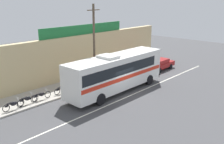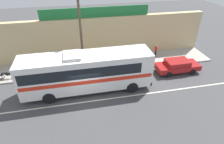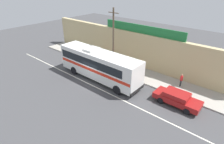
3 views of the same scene
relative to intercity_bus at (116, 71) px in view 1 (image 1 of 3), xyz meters
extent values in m
plane|color=#444447|center=(-0.20, -0.94, -2.07)|extent=(70.00, 70.00, 0.00)
cube|color=#A8A399|center=(-0.20, 4.26, -2.00)|extent=(30.00, 3.60, 0.14)
cube|color=tan|center=(-0.20, 6.41, 0.33)|extent=(30.00, 0.70, 4.80)
cube|color=#1E7538|center=(1.86, 6.41, 3.28)|extent=(11.90, 0.12, 1.10)
cube|color=silver|center=(-0.20, -1.74, -2.06)|extent=(30.00, 0.14, 0.01)
cube|color=white|center=(0.08, 0.00, -0.07)|extent=(11.33, 2.55, 3.10)
cube|color=black|center=(-0.37, 0.00, 0.48)|extent=(9.97, 2.57, 0.96)
cube|color=red|center=(0.08, 0.00, -0.37)|extent=(11.11, 2.56, 0.36)
cube|color=black|center=(5.72, 0.00, 0.38)|extent=(0.04, 2.29, 1.40)
cube|color=black|center=(5.71, 0.00, -1.44)|extent=(0.12, 2.55, 0.36)
cube|color=silver|center=(-1.05, 0.00, 1.60)|extent=(1.40, 1.78, 0.24)
cylinder|color=black|center=(3.93, 1.18, -1.55)|extent=(1.04, 0.32, 1.04)
cylinder|color=black|center=(3.93, -1.18, -1.55)|extent=(1.04, 0.32, 1.04)
cylinder|color=black|center=(-3.32, 1.18, -1.55)|extent=(1.04, 0.32, 1.04)
cylinder|color=black|center=(-3.32, -1.18, -1.55)|extent=(1.04, 0.32, 1.04)
cube|color=maroon|center=(9.64, 1.18, -1.46)|extent=(4.57, 1.78, 0.56)
cube|color=maroon|center=(9.54, 1.18, -0.94)|extent=(2.37, 1.61, 0.48)
cube|color=black|center=(10.42, 1.18, -0.97)|extent=(0.21, 1.50, 0.34)
cylinder|color=black|center=(10.96, 2.02, -1.76)|extent=(0.62, 0.20, 0.62)
cylinder|color=black|center=(10.96, 0.34, -1.76)|extent=(0.62, 0.20, 0.62)
cylinder|color=black|center=(8.32, 2.02, -1.76)|extent=(0.62, 0.20, 0.62)
cylinder|color=black|center=(8.32, 0.34, -1.76)|extent=(0.62, 0.20, 0.62)
cylinder|color=brown|center=(-0.05, 2.89, 2.14)|extent=(0.22, 0.22, 8.13)
cylinder|color=brown|center=(-0.05, 2.89, 5.61)|extent=(1.60, 0.10, 0.10)
torus|color=black|center=(-7.01, 3.24, -1.62)|extent=(0.62, 0.06, 0.62)
torus|color=black|center=(-8.22, 3.24, -1.62)|extent=(0.62, 0.06, 0.62)
cylinder|color=silver|center=(-7.09, 3.24, -1.32)|extent=(0.34, 0.04, 0.65)
cylinder|color=silver|center=(-7.19, 3.24, -1.00)|extent=(0.03, 0.56, 0.03)
ellipsoid|color=black|center=(-7.55, 3.24, -1.44)|extent=(0.56, 0.22, 0.34)
cube|color=black|center=(-7.83, 3.24, -1.32)|extent=(0.52, 0.20, 0.10)
ellipsoid|color=black|center=(-8.16, 3.24, -1.48)|extent=(0.36, 0.14, 0.16)
torus|color=black|center=(-5.61, 3.22, -1.62)|extent=(0.62, 0.06, 0.62)
torus|color=black|center=(-6.90, 3.22, -1.62)|extent=(0.62, 0.06, 0.62)
cylinder|color=silver|center=(-5.69, 3.22, -1.32)|extent=(0.34, 0.04, 0.65)
cylinder|color=silver|center=(-5.79, 3.22, -1.00)|extent=(0.03, 0.56, 0.03)
ellipsoid|color=black|center=(-6.19, 3.22, -1.44)|extent=(0.56, 0.22, 0.34)
cube|color=black|center=(-6.48, 3.22, -1.32)|extent=(0.52, 0.20, 0.10)
ellipsoid|color=black|center=(-6.84, 3.22, -1.48)|extent=(0.36, 0.14, 0.16)
torus|color=black|center=(-8.36, 3.07, -1.62)|extent=(0.62, 0.06, 0.62)
torus|color=black|center=(-9.57, 3.07, -1.62)|extent=(0.62, 0.06, 0.62)
cylinder|color=silver|center=(-8.44, 3.07, -1.32)|extent=(0.34, 0.04, 0.65)
cylinder|color=silver|center=(-8.54, 3.07, -1.00)|extent=(0.03, 0.56, 0.03)
ellipsoid|color=black|center=(-8.90, 3.07, -1.44)|extent=(0.56, 0.22, 0.34)
cube|color=black|center=(-9.18, 3.07, -1.32)|extent=(0.52, 0.20, 0.10)
ellipsoid|color=black|center=(-9.51, 3.07, -1.48)|extent=(0.36, 0.14, 0.16)
torus|color=black|center=(-3.40, 3.16, -1.62)|extent=(0.62, 0.06, 0.62)
torus|color=black|center=(-4.63, 3.16, -1.62)|extent=(0.62, 0.06, 0.62)
cylinder|color=silver|center=(-3.48, 3.16, -1.32)|extent=(0.34, 0.04, 0.65)
cylinder|color=silver|center=(-3.58, 3.16, -1.00)|extent=(0.03, 0.56, 0.03)
ellipsoid|color=black|center=(-3.95, 3.16, -1.44)|extent=(0.56, 0.22, 0.34)
cube|color=black|center=(-4.23, 3.16, -1.32)|extent=(0.52, 0.20, 0.10)
ellipsoid|color=black|center=(-4.57, 3.16, -1.48)|extent=(0.36, 0.14, 0.16)
cylinder|color=black|center=(8.64, 4.73, -1.54)|extent=(0.13, 0.13, 0.76)
cylinder|color=black|center=(8.64, 4.55, -1.54)|extent=(0.13, 0.13, 0.76)
cylinder|color=red|center=(8.64, 4.64, -0.88)|extent=(0.30, 0.30, 0.57)
sphere|color=tan|center=(8.64, 4.64, -0.46)|extent=(0.21, 0.21, 0.21)
cylinder|color=red|center=(8.64, 4.84, -0.85)|extent=(0.08, 0.08, 0.53)
cylinder|color=red|center=(8.64, 4.44, -0.85)|extent=(0.08, 0.08, 0.53)
camera|label=1|loc=(-17.71, -15.76, 6.84)|focal=41.41mm
camera|label=2|loc=(-0.63, -14.10, 8.70)|focal=30.10mm
camera|label=3|loc=(14.36, -14.35, 9.25)|focal=29.34mm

